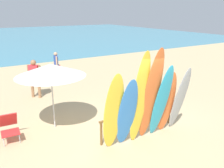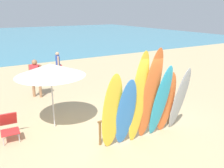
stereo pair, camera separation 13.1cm
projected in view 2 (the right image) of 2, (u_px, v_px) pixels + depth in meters
ground at (32, 58)px, 18.88m from camera, size 60.00×60.00×0.00m
ocean_water at (2, 37)px, 33.58m from camera, size 60.00×40.00×0.02m
surfboard_rack at (138, 116)px, 7.22m from camera, size 2.72×0.07×0.75m
surfboard_yellow_0 at (112, 113)px, 6.12m from camera, size 0.58×0.58×2.24m
surfboard_blue_1 at (126, 114)px, 6.31m from camera, size 0.59×0.66×2.06m
surfboard_yellow_2 at (139, 100)px, 6.36m from camera, size 0.50×0.56×2.73m
surfboard_orange_3 at (150, 96)px, 6.51m from camera, size 0.56×0.77×2.79m
surfboard_teal_4 at (160, 102)px, 6.76m from camera, size 0.50×0.70×2.30m
surfboard_orange_5 at (166, 103)px, 7.13m from camera, size 0.58×0.46×1.99m
surfboard_grey_6 at (179, 99)px, 7.27m from camera, size 0.56×0.64×2.09m
beachgoer_midbeach at (36, 76)px, 10.21m from camera, size 0.47×0.48×1.67m
beachgoer_photographing at (58, 63)px, 13.19m from camera, size 0.38×0.55×1.48m
beach_chair_red at (9, 125)px, 6.99m from camera, size 0.54×0.78×0.79m
beach_umbrella at (50, 70)px, 7.22m from camera, size 2.15×2.15×2.12m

